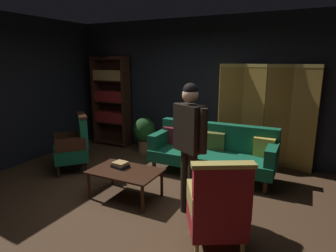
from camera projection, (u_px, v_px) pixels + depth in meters
name	position (u px, v px, depth m)	size (l,w,h in m)	color
ground_plane	(143.00, 203.00, 4.03)	(10.00, 10.00, 0.00)	#3D2819
back_wall	(204.00, 88.00, 5.86)	(7.20, 0.10, 2.80)	black
side_wall_left	(25.00, 90.00, 5.54)	(0.10, 3.60, 2.80)	black
folding_screen	(265.00, 115.00, 5.27)	(1.72, 0.27, 1.90)	olive
bookshelf	(112.00, 99.00, 6.64)	(0.90, 0.32, 2.05)	black
velvet_couch	(213.00, 149.00, 4.96)	(2.12, 0.78, 0.88)	black
coffee_table	(125.00, 173.00, 4.12)	(1.00, 0.64, 0.42)	black
armchair_gilt_accent	(218.00, 208.00, 2.92)	(0.78, 0.78, 1.04)	tan
armchair_wing_left	(74.00, 145.00, 5.10)	(0.82, 0.82, 1.04)	black
standing_figure	(190.00, 138.00, 3.55)	(0.53, 0.37, 1.70)	black
potted_plant	(144.00, 133.00, 6.17)	(0.48, 0.48, 0.77)	brown
book_black_cloth	(120.00, 166.00, 4.22)	(0.23, 0.18, 0.04)	black
book_tan_leather	(120.00, 163.00, 4.21)	(0.19, 0.17, 0.04)	#9E7A47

